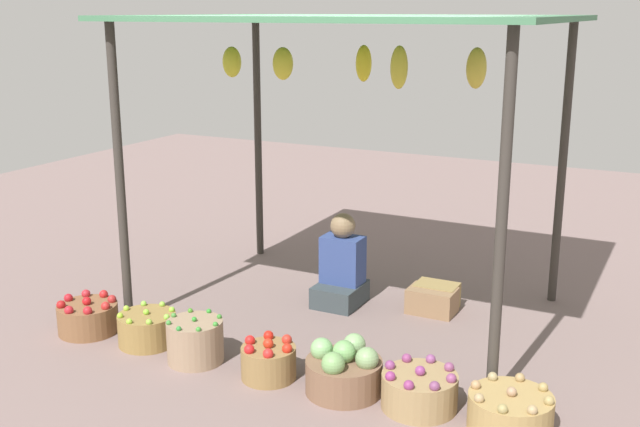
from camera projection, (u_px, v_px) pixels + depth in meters
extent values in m
plane|color=#796461|center=(348.00, 310.00, 6.36)|extent=(14.00, 14.00, 0.00)
cylinder|color=#38332D|center=(120.00, 179.00, 5.83)|extent=(0.07, 0.07, 2.32)
cylinder|color=#38332D|center=(501.00, 226.00, 4.56)|extent=(0.07, 0.07, 2.32)
cylinder|color=#38332D|center=(258.00, 140.00, 7.56)|extent=(0.07, 0.07, 2.32)
cylinder|color=#38332D|center=(562.00, 167.00, 6.30)|extent=(0.07, 0.07, 2.32)
cube|color=#447B55|center=(351.00, 18.00, 5.76)|extent=(3.20, 2.31, 0.04)
ellipsoid|color=yellow|center=(232.00, 62.00, 6.10)|extent=(0.15, 0.15, 0.24)
ellipsoid|color=yellow|center=(283.00, 64.00, 5.91)|extent=(0.16, 0.16, 0.25)
ellipsoid|color=yellow|center=(364.00, 63.00, 5.94)|extent=(0.12, 0.12, 0.28)
ellipsoid|color=yellow|center=(399.00, 67.00, 5.53)|extent=(0.13, 0.13, 0.31)
ellipsoid|color=gold|center=(476.00, 68.00, 5.46)|extent=(0.14, 0.14, 0.29)
cube|color=#343D41|center=(340.00, 294.00, 6.48)|extent=(0.36, 0.44, 0.18)
cube|color=navy|center=(343.00, 260.00, 6.44)|extent=(0.34, 0.22, 0.40)
sphere|color=#80674A|center=(343.00, 226.00, 6.37)|extent=(0.21, 0.21, 0.21)
cylinder|color=brown|center=(88.00, 318.00, 5.92)|extent=(0.46, 0.46, 0.22)
sphere|color=red|center=(87.00, 301.00, 5.88)|extent=(0.07, 0.07, 0.07)
sphere|color=red|center=(106.00, 306.00, 5.80)|extent=(0.07, 0.07, 0.07)
sphere|color=#A92626|center=(112.00, 299.00, 5.94)|extent=(0.07, 0.07, 0.07)
sphere|color=red|center=(104.00, 294.00, 6.04)|extent=(0.07, 0.07, 0.07)
sphere|color=#B1242D|center=(86.00, 294.00, 6.05)|extent=(0.07, 0.07, 0.07)
sphere|color=#AB1922|center=(68.00, 298.00, 5.96)|extent=(0.07, 0.07, 0.07)
sphere|color=#A91919|center=(61.00, 305.00, 5.83)|extent=(0.07, 0.07, 0.07)
sphere|color=red|center=(69.00, 310.00, 5.72)|extent=(0.07, 0.07, 0.07)
sphere|color=red|center=(88.00, 311.00, 5.71)|extent=(0.07, 0.07, 0.07)
cylinder|color=olive|center=(147.00, 329.00, 5.70)|extent=(0.43, 0.43, 0.23)
sphere|color=#82C731|center=(146.00, 312.00, 5.67)|extent=(0.04, 0.04, 0.04)
sphere|color=#87CF41|center=(167.00, 317.00, 5.59)|extent=(0.04, 0.04, 0.04)
sphere|color=#8BD037|center=(172.00, 310.00, 5.73)|extent=(0.04, 0.04, 0.04)
sphere|color=#88C23C|center=(162.00, 304.00, 5.83)|extent=(0.04, 0.04, 0.04)
sphere|color=#85CC41|center=(144.00, 304.00, 5.84)|extent=(0.04, 0.04, 0.04)
sphere|color=#92C635|center=(126.00, 308.00, 5.75)|extent=(0.04, 0.04, 0.04)
sphere|color=#92C62E|center=(120.00, 316.00, 5.61)|extent=(0.04, 0.04, 0.04)
sphere|color=#8FC735|center=(129.00, 322.00, 5.51)|extent=(0.04, 0.04, 0.04)
sphere|color=#86C03C|center=(149.00, 322.00, 5.50)|extent=(0.04, 0.04, 0.04)
cylinder|color=#957A5F|center=(195.00, 341.00, 5.41)|extent=(0.40, 0.40, 0.30)
sphere|color=#2E892B|center=(194.00, 319.00, 5.37)|extent=(0.04, 0.04, 0.04)
sphere|color=#388D31|center=(215.00, 324.00, 5.29)|extent=(0.04, 0.04, 0.04)
sphere|color=#36802A|center=(219.00, 317.00, 5.43)|extent=(0.04, 0.04, 0.04)
sphere|color=#2E8E29|center=(209.00, 311.00, 5.52)|extent=(0.04, 0.04, 0.04)
sphere|color=#408625|center=(190.00, 311.00, 5.53)|extent=(0.04, 0.04, 0.04)
sphere|color=#428536|center=(174.00, 315.00, 5.45)|extent=(0.04, 0.04, 0.04)
sphere|color=#3B8635|center=(169.00, 323.00, 5.32)|extent=(0.04, 0.04, 0.04)
sphere|color=#2E8533|center=(179.00, 329.00, 5.22)|extent=(0.04, 0.04, 0.04)
sphere|color=#3B8A31|center=(198.00, 329.00, 5.21)|extent=(0.04, 0.04, 0.04)
cylinder|color=olive|center=(269.00, 362.00, 5.17)|extent=(0.37, 0.37, 0.22)
sphere|color=red|center=(268.00, 343.00, 5.14)|extent=(0.07, 0.07, 0.07)
sphere|color=red|center=(287.00, 349.00, 5.08)|extent=(0.07, 0.07, 0.07)
sphere|color=red|center=(287.00, 340.00, 5.21)|extent=(0.07, 0.07, 0.07)
sphere|color=red|center=(268.00, 336.00, 5.28)|extent=(0.07, 0.07, 0.07)
sphere|color=red|center=(250.00, 340.00, 5.20)|extent=(0.07, 0.07, 0.07)
sphere|color=red|center=(249.00, 349.00, 5.06)|extent=(0.07, 0.07, 0.07)
sphere|color=red|center=(268.00, 354.00, 5.00)|extent=(0.07, 0.07, 0.07)
cylinder|color=brown|center=(344.00, 376.00, 4.98)|extent=(0.50, 0.50, 0.22)
sphere|color=#71A860|center=(344.00, 352.00, 4.93)|extent=(0.15, 0.15, 0.15)
sphere|color=#7C9E67|center=(367.00, 359.00, 4.87)|extent=(0.15, 0.15, 0.15)
sphere|color=#83AE6F|center=(354.00, 345.00, 5.07)|extent=(0.15, 0.15, 0.15)
sphere|color=#7BB06D|center=(322.00, 349.00, 5.01)|extent=(0.15, 0.15, 0.15)
sphere|color=#719E5C|center=(333.00, 364.00, 4.80)|extent=(0.15, 0.15, 0.15)
cylinder|color=#987C51|center=(419.00, 391.00, 4.78)|extent=(0.48, 0.48, 0.22)
sphere|color=#853676|center=(420.00, 371.00, 4.75)|extent=(0.06, 0.06, 0.06)
sphere|color=#843F6C|center=(451.00, 379.00, 4.66)|extent=(0.06, 0.06, 0.06)
sphere|color=#81416A|center=(449.00, 367.00, 4.81)|extent=(0.06, 0.06, 0.06)
sphere|color=#814177|center=(431.00, 359.00, 4.92)|extent=(0.06, 0.06, 0.06)
sphere|color=#813768|center=(407.00, 358.00, 4.93)|extent=(0.06, 0.06, 0.06)
sphere|color=#7F3870|center=(390.00, 365.00, 4.84)|extent=(0.06, 0.06, 0.06)
sphere|color=#88306F|center=(390.00, 376.00, 4.69)|extent=(0.06, 0.06, 0.06)
sphere|color=#833268|center=(409.00, 385.00, 4.58)|extent=(0.06, 0.06, 0.06)
sphere|color=#763E67|center=(435.00, 386.00, 4.57)|extent=(0.06, 0.06, 0.06)
cylinder|color=#A3854E|center=(510.00, 412.00, 4.54)|extent=(0.50, 0.50, 0.22)
sphere|color=#A27D5E|center=(512.00, 392.00, 4.51)|extent=(0.06, 0.06, 0.06)
sphere|color=#9F8852|center=(549.00, 401.00, 4.41)|extent=(0.06, 0.06, 0.06)
sphere|color=#9C834D|center=(543.00, 387.00, 4.57)|extent=(0.06, 0.06, 0.06)
sphere|color=#9A7D50|center=(520.00, 378.00, 4.69)|extent=(0.06, 0.06, 0.06)
sphere|color=#9A885E|center=(493.00, 377.00, 4.70)|extent=(0.06, 0.06, 0.06)
sphere|color=#A57E54|center=(476.00, 385.00, 4.60)|extent=(0.06, 0.06, 0.06)
sphere|color=#A3865D|center=(479.00, 398.00, 4.44)|extent=(0.06, 0.06, 0.06)
sphere|color=#978851|center=(503.00, 409.00, 4.32)|extent=(0.06, 0.06, 0.06)
sphere|color=tan|center=(532.00, 410.00, 4.31)|extent=(0.06, 0.06, 0.06)
cube|color=#8A6849|center=(432.00, 301.00, 6.29)|extent=(0.38, 0.26, 0.21)
cube|color=olive|center=(436.00, 296.00, 6.39)|extent=(0.35, 0.25, 0.21)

